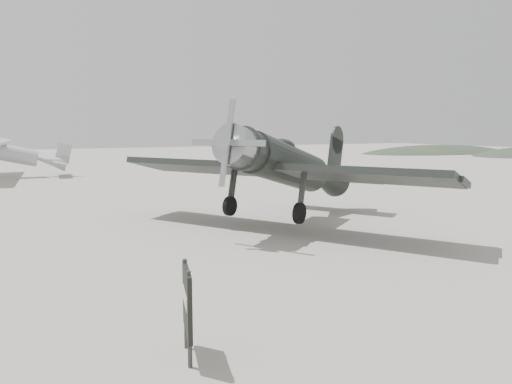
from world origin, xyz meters
TOP-DOWN VIEW (x-y plane):
  - ground at (0.00, 0.00)m, footprint 160.00×160.00m
  - hill_northeast at (50.00, 40.00)m, footprint 32.00×16.00m
  - lowwing_monoplane at (1.51, 2.69)m, footprint 9.90×11.81m
  - highwing_monoplane at (-7.85, 27.12)m, footprint 8.73×12.29m
  - sign_board at (-5.68, -6.02)m, footprint 0.33×1.01m

SIDE VIEW (x-z plane):
  - ground at x=0.00m, z-range 0.00..0.00m
  - hill_northeast at x=50.00m, z-range -2.60..2.60m
  - sign_board at x=-5.68m, z-range 0.15..1.63m
  - lowwing_monoplane at x=1.51m, z-range 0.12..4.15m
  - highwing_monoplane at x=-7.85m, z-range 0.44..3.91m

